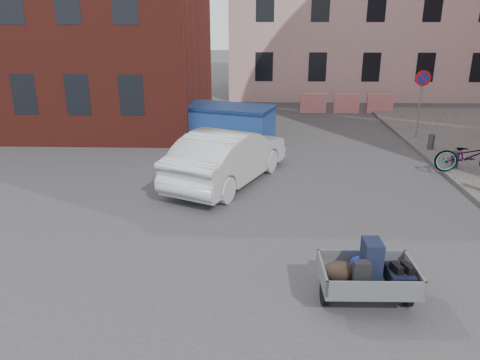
{
  "coord_description": "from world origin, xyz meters",
  "views": [
    {
      "loc": [
        -0.42,
        -9.02,
        4.78
      ],
      "look_at": [
        -0.78,
        1.37,
        1.1
      ],
      "focal_mm": 35.0,
      "sensor_mm": 36.0,
      "label": 1
    }
  ],
  "objects_px": {
    "bicycle": "(469,156)",
    "silver_car": "(228,156)",
    "trailer": "(367,274)",
    "dumpster": "(228,124)"
  },
  "relations": [
    {
      "from": "dumpster",
      "to": "trailer",
      "type": "bearing_deg",
      "value": -55.34
    },
    {
      "from": "bicycle",
      "to": "trailer",
      "type": "bearing_deg",
      "value": 151.87
    },
    {
      "from": "silver_car",
      "to": "bicycle",
      "type": "relative_size",
      "value": 2.43
    },
    {
      "from": "trailer",
      "to": "bicycle",
      "type": "xyz_separation_m",
      "value": [
        4.69,
        7.08,
        0.05
      ]
    },
    {
      "from": "trailer",
      "to": "silver_car",
      "type": "xyz_separation_m",
      "value": [
        -2.75,
        6.23,
        0.21
      ]
    },
    {
      "from": "trailer",
      "to": "dumpster",
      "type": "distance_m",
      "value": 11.24
    },
    {
      "from": "silver_car",
      "to": "bicycle",
      "type": "xyz_separation_m",
      "value": [
        7.44,
        0.85,
        -0.16
      ]
    },
    {
      "from": "bicycle",
      "to": "silver_car",
      "type": "bearing_deg",
      "value": 101.9
    },
    {
      "from": "trailer",
      "to": "silver_car",
      "type": "relative_size",
      "value": 0.37
    },
    {
      "from": "silver_car",
      "to": "dumpster",
      "type": "bearing_deg",
      "value": -61.53
    }
  ]
}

